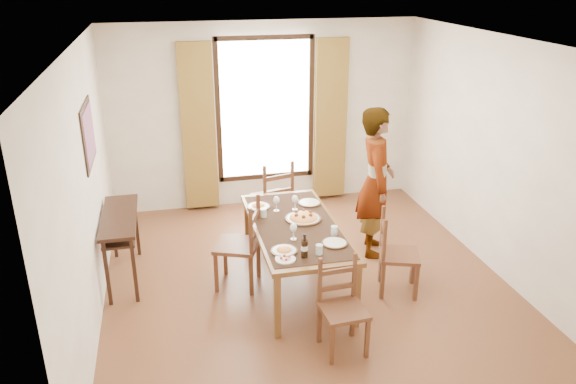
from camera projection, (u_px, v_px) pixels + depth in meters
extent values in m
plane|color=#4D3018|center=(307.00, 283.00, 6.46)|extent=(5.00, 5.00, 0.00)
cube|color=white|center=(265.00, 116.00, 8.21)|extent=(4.50, 0.10, 2.70)
cube|color=white|center=(406.00, 300.00, 3.69)|extent=(4.50, 0.10, 2.70)
cube|color=white|center=(86.00, 191.00, 5.48)|extent=(0.10, 5.00, 2.70)
cube|color=white|center=(498.00, 158.00, 6.42)|extent=(0.10, 5.00, 2.70)
cube|color=white|center=(310.00, 40.00, 5.44)|extent=(4.50, 5.00, 0.04)
cube|color=white|center=(265.00, 110.00, 8.14)|extent=(1.30, 0.04, 2.00)
cube|color=olive|center=(198.00, 128.00, 7.96)|extent=(0.48, 0.10, 2.40)
cube|color=olive|center=(331.00, 120.00, 8.37)|extent=(0.48, 0.10, 2.40)
cube|color=black|center=(88.00, 134.00, 5.88)|extent=(0.02, 0.86, 0.66)
cube|color=red|center=(89.00, 134.00, 5.88)|extent=(0.01, 0.76, 0.56)
cube|color=black|center=(119.00, 217.00, 6.29)|extent=(0.38, 1.20, 0.04)
cube|color=black|center=(120.00, 226.00, 6.33)|extent=(0.34, 1.10, 0.03)
cube|color=black|center=(107.00, 273.00, 5.91)|extent=(0.04, 0.04, 0.76)
cube|color=black|center=(113.00, 229.00, 6.90)|extent=(0.04, 0.04, 0.76)
cube|color=black|center=(135.00, 270.00, 5.97)|extent=(0.04, 0.04, 0.76)
cube|color=black|center=(137.00, 227.00, 6.96)|extent=(0.04, 0.04, 0.76)
cube|color=brown|center=(296.00, 227.00, 6.16)|extent=(0.93, 1.96, 0.05)
cube|color=black|center=(296.00, 225.00, 6.15)|extent=(0.85, 1.80, 0.01)
cube|color=brown|center=(277.00, 307.00, 5.39)|extent=(0.06, 0.06, 0.70)
cube|color=brown|center=(247.00, 226.00, 7.05)|extent=(0.06, 0.06, 0.70)
cube|color=brown|center=(357.00, 296.00, 5.55)|extent=(0.06, 0.06, 0.70)
cube|color=brown|center=(309.00, 220.00, 7.22)|extent=(0.06, 0.06, 0.70)
cube|color=#4F2C1A|center=(237.00, 245.00, 6.25)|extent=(0.60, 0.60, 0.04)
cube|color=#4F2C1A|center=(225.00, 255.00, 6.56)|extent=(0.04, 0.04, 0.49)
cube|color=#4F2C1A|center=(258.00, 258.00, 6.50)|extent=(0.04, 0.04, 0.49)
cube|color=#4F2C1A|center=(216.00, 272.00, 6.19)|extent=(0.04, 0.04, 0.49)
cube|color=#4F2C1A|center=(251.00, 275.00, 6.14)|extent=(0.04, 0.04, 0.49)
cube|color=#4F2C1A|center=(258.00, 217.00, 6.30)|extent=(0.04, 0.04, 0.55)
cube|color=#4F2C1A|center=(251.00, 232.00, 5.94)|extent=(0.04, 0.04, 0.55)
cube|color=#4F2C1A|center=(255.00, 233.00, 6.16)|extent=(0.17, 0.38, 0.05)
cube|color=#4F2C1A|center=(255.00, 217.00, 6.09)|extent=(0.17, 0.38, 0.05)
cube|color=#4F2C1A|center=(272.00, 198.00, 7.53)|extent=(0.56, 0.56, 0.04)
cube|color=#4F2C1A|center=(279.00, 207.00, 7.87)|extent=(0.04, 0.04, 0.50)
cube|color=#4F2C1A|center=(292.00, 217.00, 7.54)|extent=(0.04, 0.04, 0.50)
cube|color=#4F2C1A|center=(253.00, 212.00, 7.70)|extent=(0.04, 0.04, 0.50)
cube|color=#4F2C1A|center=(265.00, 223.00, 7.38)|extent=(0.04, 0.04, 0.50)
cube|color=#4F2C1A|center=(292.00, 181.00, 7.34)|extent=(0.04, 0.04, 0.55)
cube|color=#4F2C1A|center=(265.00, 186.00, 7.17)|extent=(0.04, 0.04, 0.55)
cube|color=#4F2C1A|center=(279.00, 192.00, 7.30)|extent=(0.39, 0.12, 0.06)
cube|color=#4F2C1A|center=(279.00, 177.00, 7.22)|extent=(0.39, 0.12, 0.06)
cube|color=#4F2C1A|center=(344.00, 311.00, 5.19)|extent=(0.43, 0.43, 0.04)
cube|color=#4F2C1A|center=(332.00, 344.00, 5.07)|extent=(0.04, 0.04, 0.43)
cube|color=#4F2C1A|center=(319.00, 323.00, 5.37)|extent=(0.04, 0.04, 0.43)
cube|color=#4F2C1A|center=(367.00, 338.00, 5.16)|extent=(0.04, 0.04, 0.43)
cube|color=#4F2C1A|center=(353.00, 317.00, 5.47)|extent=(0.04, 0.04, 0.43)
cube|color=#4F2C1A|center=(320.00, 281.00, 5.21)|extent=(0.03, 0.03, 0.48)
cube|color=#4F2C1A|center=(354.00, 276.00, 5.30)|extent=(0.03, 0.03, 0.48)
cube|color=#4F2C1A|center=(337.00, 287.00, 5.29)|extent=(0.35, 0.05, 0.05)
cube|color=#4F2C1A|center=(338.00, 271.00, 5.23)|extent=(0.35, 0.05, 0.05)
cube|color=#4F2C1A|center=(399.00, 255.00, 6.14)|extent=(0.53, 0.53, 0.04)
cube|color=#4F2C1A|center=(416.00, 282.00, 6.04)|extent=(0.04, 0.04, 0.45)
cube|color=#4F2C1A|center=(382.00, 281.00, 6.07)|extent=(0.04, 0.04, 0.45)
cube|color=#4F2C1A|center=(413.00, 266.00, 6.37)|extent=(0.04, 0.04, 0.45)
cube|color=#4F2C1A|center=(381.00, 264.00, 6.41)|extent=(0.04, 0.04, 0.45)
cube|color=#4F2C1A|center=(384.00, 241.00, 5.90)|extent=(0.04, 0.04, 0.50)
cube|color=#4F2C1A|center=(383.00, 227.00, 6.23)|extent=(0.04, 0.04, 0.50)
cube|color=#4F2C1A|center=(383.00, 242.00, 6.10)|extent=(0.14, 0.35, 0.05)
cube|color=#4F2C1A|center=(384.00, 227.00, 6.03)|extent=(0.14, 0.35, 0.05)
imported|color=gray|center=(376.00, 182.00, 6.85)|extent=(0.90, 0.79, 1.87)
cylinder|color=silver|center=(334.00, 231.00, 5.90)|extent=(0.07, 0.07, 0.10)
cylinder|color=silver|center=(264.00, 213.00, 6.32)|extent=(0.07, 0.07, 0.10)
cylinder|color=silver|center=(319.00, 249.00, 5.50)|extent=(0.07, 0.07, 0.10)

